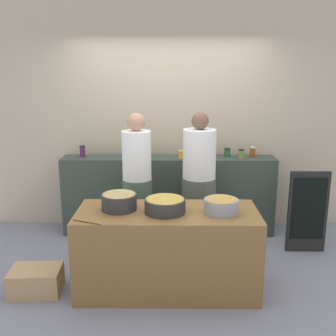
% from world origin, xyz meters
% --- Properties ---
extents(ground, '(12.00, 12.00, 0.00)m').
position_xyz_m(ground, '(0.00, 0.00, 0.00)').
color(ground, gray).
extents(storefront_wall, '(4.80, 0.12, 3.00)m').
position_xyz_m(storefront_wall, '(0.00, 1.45, 1.50)').
color(storefront_wall, '#BAA98D').
rests_on(storefront_wall, ground).
extents(display_shelf, '(2.70, 0.36, 1.00)m').
position_xyz_m(display_shelf, '(0.00, 1.10, 0.50)').
color(display_shelf, '#354238').
rests_on(display_shelf, ground).
extents(prep_table, '(1.70, 0.70, 0.80)m').
position_xyz_m(prep_table, '(0.00, -0.30, 0.40)').
color(prep_table, brown).
rests_on(prep_table, ground).
extents(preserve_jar_0, '(0.07, 0.07, 0.14)m').
position_xyz_m(preserve_jar_0, '(-1.09, 1.11, 1.08)').
color(preserve_jar_0, '#4D1E50').
rests_on(preserve_jar_0, display_shelf).
extents(preserve_jar_1, '(0.09, 0.09, 0.12)m').
position_xyz_m(preserve_jar_1, '(-0.49, 1.16, 1.06)').
color(preserve_jar_1, '#2B4F21').
rests_on(preserve_jar_1, display_shelf).
extents(preserve_jar_2, '(0.08, 0.08, 0.13)m').
position_xyz_m(preserve_jar_2, '(-0.34, 1.10, 1.07)').
color(preserve_jar_2, olive).
rests_on(preserve_jar_2, display_shelf).
extents(preserve_jar_3, '(0.09, 0.09, 0.10)m').
position_xyz_m(preserve_jar_3, '(0.17, 1.07, 1.05)').
color(preserve_jar_3, gold).
rests_on(preserve_jar_3, display_shelf).
extents(preserve_jar_4, '(0.09, 0.09, 0.14)m').
position_xyz_m(preserve_jar_4, '(0.35, 1.15, 1.07)').
color(preserve_jar_4, olive).
rests_on(preserve_jar_4, display_shelf).
extents(preserve_jar_5, '(0.09, 0.09, 0.11)m').
position_xyz_m(preserve_jar_5, '(0.49, 1.16, 1.06)').
color(preserve_jar_5, gold).
rests_on(preserve_jar_5, display_shelf).
extents(preserve_jar_6, '(0.08, 0.08, 0.11)m').
position_xyz_m(preserve_jar_6, '(0.75, 1.14, 1.06)').
color(preserve_jar_6, '#295634').
rests_on(preserve_jar_6, display_shelf).
extents(preserve_jar_7, '(0.07, 0.07, 0.11)m').
position_xyz_m(preserve_jar_7, '(0.91, 1.05, 1.06)').
color(preserve_jar_7, olive).
rests_on(preserve_jar_7, display_shelf).
extents(preserve_jar_8, '(0.07, 0.07, 0.13)m').
position_xyz_m(preserve_jar_8, '(1.06, 1.12, 1.07)').
color(preserve_jar_8, '#8C3914').
rests_on(preserve_jar_8, display_shelf).
extents(cooking_pot_left, '(0.33, 0.33, 0.15)m').
position_xyz_m(cooking_pot_left, '(-0.45, -0.25, 0.87)').
color(cooking_pot_left, '#2D2D2D').
rests_on(cooking_pot_left, prep_table).
extents(cooking_pot_center, '(0.38, 0.38, 0.13)m').
position_xyz_m(cooking_pot_center, '(-0.02, -0.33, 0.86)').
color(cooking_pot_center, '#2D2D2D').
rests_on(cooking_pot_center, prep_table).
extents(cooking_pot_right, '(0.32, 0.32, 0.13)m').
position_xyz_m(cooking_pot_right, '(0.50, -0.33, 0.86)').
color(cooking_pot_right, gray).
rests_on(cooking_pot_right, prep_table).
extents(wooden_spoon, '(0.27, 0.12, 0.02)m').
position_xyz_m(wooden_spoon, '(-0.69, -0.59, 0.80)').
color(wooden_spoon, '#9E703D').
rests_on(wooden_spoon, prep_table).
extents(cook_with_tongs, '(0.34, 0.34, 1.63)m').
position_xyz_m(cook_with_tongs, '(-0.35, 0.49, 0.74)').
color(cook_with_tongs, '#475E4A').
rests_on(cook_with_tongs, ground).
extents(cook_in_cap, '(0.38, 0.38, 1.63)m').
position_xyz_m(cook_in_cap, '(0.35, 0.53, 0.73)').
color(cook_in_cap, '#4E5749').
rests_on(cook_in_cap, ground).
extents(bread_crate, '(0.49, 0.36, 0.24)m').
position_xyz_m(bread_crate, '(-1.26, -0.39, 0.12)').
color(bread_crate, tan).
rests_on(bread_crate, ground).
extents(chalkboard_sign, '(0.45, 0.05, 0.97)m').
position_xyz_m(chalkboard_sign, '(1.61, 0.53, 0.49)').
color(chalkboard_sign, black).
rests_on(chalkboard_sign, ground).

